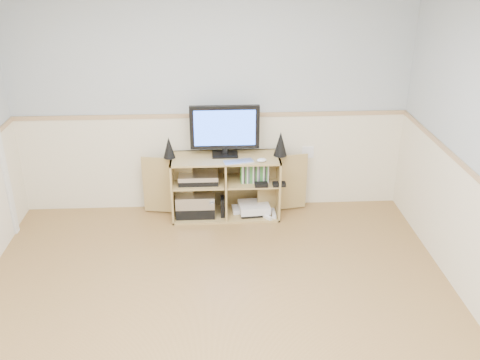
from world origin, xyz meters
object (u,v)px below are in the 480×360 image
keyboard (239,162)px  game_consoles (253,208)px  media_cabinet (225,184)px  monitor (225,129)px

keyboard → game_consoles: bearing=26.6°
media_cabinet → monitor: monitor is taller
monitor → keyboard: monitor is taller
media_cabinet → monitor: 0.60m
media_cabinet → keyboard: size_ratio=5.84×
keyboard → game_consoles: keyboard is taller
media_cabinet → keyboard: 0.40m
media_cabinet → monitor: size_ratio=2.49×
game_consoles → media_cabinet: bearing=167.3°
media_cabinet → game_consoles: (0.28, -0.06, -0.26)m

